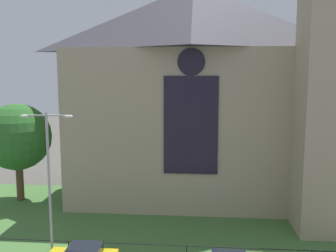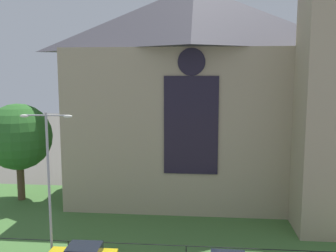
# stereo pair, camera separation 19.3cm
# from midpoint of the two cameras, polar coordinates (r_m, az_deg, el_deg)

# --- Properties ---
(ground) EXTENTS (160.00, 160.00, 0.00)m
(ground) POSITION_cam_midpoint_polar(r_m,az_deg,el_deg) (32.54, -1.86, -13.52)
(ground) COLOR #56544C
(grass_verge) EXTENTS (120.00, 20.00, 0.01)m
(grass_verge) POSITION_cam_midpoint_polar(r_m,az_deg,el_deg) (30.70, -2.31, -14.86)
(grass_verge) COLOR #477538
(grass_verge) RESTS_ON ground
(church_building) EXTENTS (23.20, 16.20, 26.00)m
(church_building) POSITION_cam_midpoint_polar(r_m,az_deg,el_deg) (35.87, 4.80, 5.29)
(church_building) COLOR tan
(church_building) RESTS_ON ground
(iron_railing) EXTENTS (30.72, 0.07, 1.13)m
(iron_railing) POSITION_cam_midpoint_polar(r_m,az_deg,el_deg) (25.09, 2.60, -17.86)
(iron_railing) COLOR black
(iron_railing) RESTS_ON ground
(tree_left_far) EXTENTS (6.18, 6.18, 9.15)m
(tree_left_far) POSITION_cam_midpoint_polar(r_m,az_deg,el_deg) (37.86, -21.85, -1.57)
(tree_left_far) COLOR brown
(tree_left_far) RESTS_ON ground
(streetlamp_near) EXTENTS (3.37, 0.26, 9.51)m
(streetlamp_near) POSITION_cam_midpoint_polar(r_m,az_deg,el_deg) (25.16, -17.76, -6.14)
(streetlamp_near) COLOR #B2B2B7
(streetlamp_near) RESTS_ON ground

